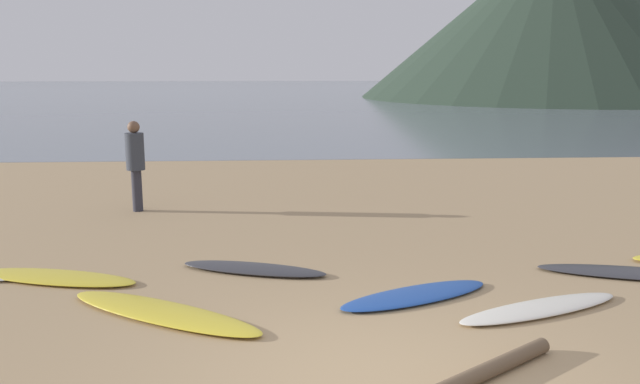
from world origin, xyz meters
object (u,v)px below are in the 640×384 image
at_px(surfboard_5, 415,295).
at_px(driftwood_log, 480,374).
at_px(surfboard_2, 57,277).
at_px(surfboard_7, 640,273).
at_px(person_1, 135,158).
at_px(surfboard_3, 163,312).
at_px(surfboard_4, 254,269).
at_px(surfboard_6, 540,308).

bearing_deg(surfboard_5, driftwood_log, -110.20).
bearing_deg(surfboard_2, surfboard_7, 13.93).
xyz_separation_m(person_1, driftwood_log, (4.53, -7.12, -0.95)).
bearing_deg(surfboard_3, surfboard_5, 39.35).
height_order(surfboard_4, driftwood_log, driftwood_log).
distance_m(surfboard_2, surfboard_6, 6.07).
relative_size(surfboard_4, surfboard_5, 0.99).
height_order(surfboard_2, surfboard_6, surfboard_6).
xyz_separation_m(surfboard_2, surfboard_7, (7.73, -0.31, -0.00)).
bearing_deg(surfboard_4, surfboard_3, -103.83).
bearing_deg(surfboard_5, surfboard_7, -12.82).
bearing_deg(driftwood_log, surfboard_3, 151.05).
relative_size(surfboard_3, surfboard_7, 1.01).
bearing_deg(surfboard_7, surfboard_2, -165.80).
xyz_separation_m(surfboard_6, person_1, (-5.72, 5.53, 0.99)).
height_order(surfboard_5, person_1, person_1).
height_order(surfboard_4, surfboard_5, surfboard_4).
distance_m(surfboard_5, person_1, 6.73).
relative_size(surfboard_4, surfboard_7, 0.78).
bearing_deg(surfboard_2, driftwood_log, -16.67).
bearing_deg(surfboard_4, person_1, 139.84).
height_order(surfboard_5, driftwood_log, driftwood_log).
height_order(surfboard_3, surfboard_5, surfboard_3).
distance_m(surfboard_3, surfboard_7, 6.20).
xyz_separation_m(surfboard_5, surfboard_7, (3.17, 0.64, 0.00)).
distance_m(surfboard_5, driftwood_log, 2.10).
bearing_deg(person_1, surfboard_2, 148.34).
xyz_separation_m(surfboard_2, surfboard_5, (4.56, -0.94, -0.00)).
distance_m(surfboard_3, surfboard_4, 1.80).
height_order(surfboard_3, driftwood_log, driftwood_log).
xyz_separation_m(surfboard_2, driftwood_log, (4.71, -3.04, 0.04)).
bearing_deg(surfboard_7, surfboard_3, -154.01).
height_order(surfboard_5, surfboard_7, same).
relative_size(surfboard_2, surfboard_7, 0.86).
relative_size(surfboard_4, person_1, 1.18).
bearing_deg(surfboard_5, surfboard_6, -45.07).
bearing_deg(surfboard_6, surfboard_2, 145.37).
bearing_deg(surfboard_3, surfboard_4, 89.75).
xyz_separation_m(surfboard_4, surfboard_5, (1.99, -1.13, -0.01)).
height_order(surfboard_3, person_1, person_1).
xyz_separation_m(surfboard_4, surfboard_6, (3.33, -1.64, -0.01)).
relative_size(surfboard_3, surfboard_6, 1.19).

